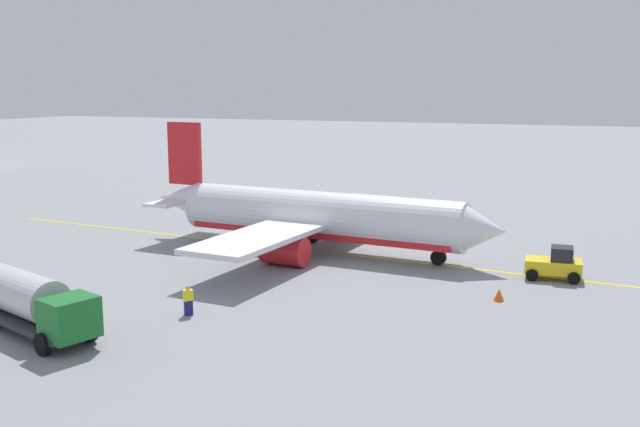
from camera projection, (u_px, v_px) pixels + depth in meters
ground_plane at (320, 252)px, 56.37m from camera, size 400.00×400.00×0.00m
airplane at (314, 217)px, 56.12m from camera, size 29.92×27.39×9.70m
fuel_tanker at (32, 302)px, 37.38m from camera, size 9.81×5.32×3.15m
pushback_tug at (555, 264)px, 48.24m from camera, size 3.75×2.56×2.20m
refueling_worker at (188, 301)px, 40.63m from camera, size 0.61×0.63×1.71m
safety_cone_nose at (499, 295)px, 43.38m from camera, size 0.65×0.65×0.73m
taxi_line_marking at (320, 252)px, 56.37m from camera, size 63.33×5.06×0.01m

